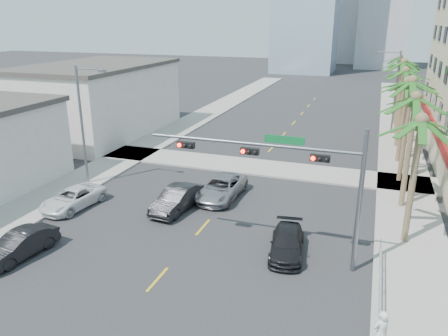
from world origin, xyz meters
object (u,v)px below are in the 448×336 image
(car_lane_center, at_px, (221,188))
(car_lane_right, at_px, (287,243))
(pedestrian, at_px, (380,333))
(car_parked_mid, at_px, (20,245))
(car_lane_left, at_px, (177,199))
(traffic_signal_mast, at_px, (294,170))
(car_parked_far, at_px, (73,198))

(car_lane_center, xyz_separation_m, car_lane_right, (6.00, -6.25, -0.12))
(car_lane_right, xyz_separation_m, pedestrian, (4.80, -6.51, 0.48))
(car_parked_mid, height_order, car_lane_left, car_lane_left)
(traffic_signal_mast, height_order, car_lane_right, traffic_signal_mast)
(car_parked_mid, xyz_separation_m, pedestrian, (18.23, -1.48, 0.41))
(car_parked_far, bearing_deg, car_lane_right, 1.86)
(car_lane_center, xyz_separation_m, pedestrian, (10.80, -12.76, 0.36))
(car_parked_far, relative_size, car_lane_left, 1.01)
(car_parked_mid, height_order, pedestrian, pedestrian)
(car_lane_right, distance_m, pedestrian, 8.10)
(car_lane_center, relative_size, pedestrian, 2.81)
(car_lane_right, bearing_deg, pedestrian, -61.26)
(traffic_signal_mast, relative_size, car_parked_far, 2.32)
(pedestrian, bearing_deg, car_lane_left, -73.99)
(car_lane_left, height_order, pedestrian, pedestrian)
(traffic_signal_mast, distance_m, car_lane_center, 10.25)
(traffic_signal_mast, relative_size, pedestrian, 5.78)
(car_parked_far, relative_size, car_lane_center, 0.88)
(car_lane_center, bearing_deg, car_lane_left, -123.17)
(car_lane_left, xyz_separation_m, car_lane_center, (2.09, 2.98, -0.03))
(car_lane_left, distance_m, car_lane_center, 3.64)
(car_lane_right, bearing_deg, car_parked_far, 167.27)
(traffic_signal_mast, bearing_deg, pedestrian, -52.58)
(car_parked_mid, distance_m, car_lane_center, 13.50)
(car_parked_mid, bearing_deg, car_parked_far, 110.64)
(car_lane_right, bearing_deg, traffic_signal_mast, -72.52)
(car_lane_left, distance_m, pedestrian, 16.18)
(car_lane_center, height_order, car_lane_right, car_lane_center)
(traffic_signal_mast, height_order, car_parked_mid, traffic_signal_mast)
(car_parked_far, height_order, car_lane_left, car_lane_left)
(car_lane_left, bearing_deg, pedestrian, -31.39)
(car_lane_left, relative_size, car_lane_right, 1.09)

